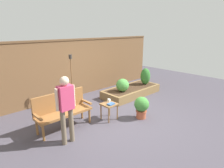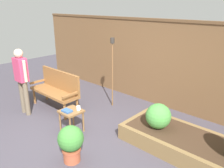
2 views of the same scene
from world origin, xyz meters
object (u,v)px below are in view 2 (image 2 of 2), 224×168
(shrub_near_bench, at_px, (158,116))
(person_by_bench, at_px, (22,76))
(side_table, at_px, (71,114))
(tiki_torch, at_px, (112,61))
(garden_bench, at_px, (57,87))
(potted_boxwood, at_px, (71,142))
(cup_on_table, at_px, (79,108))
(book_on_table, at_px, (67,111))

(shrub_near_bench, xyz_separation_m, person_by_bench, (-2.94, -1.10, 0.40))
(side_table, xyz_separation_m, tiki_torch, (-0.25, 1.50, 0.79))
(garden_bench, bearing_deg, tiki_torch, 46.77)
(side_table, relative_size, potted_boxwood, 0.75)
(garden_bench, distance_m, shrub_near_bench, 2.69)
(cup_on_table, bearing_deg, person_by_bench, -167.84)
(garden_bench, height_order, cup_on_table, garden_bench)
(potted_boxwood, relative_size, person_by_bench, 0.41)
(side_table, bearing_deg, cup_on_table, 49.47)
(cup_on_table, xyz_separation_m, person_by_bench, (-1.57, -0.34, 0.41))
(garden_bench, distance_m, cup_on_table, 1.35)
(side_table, height_order, person_by_bench, person_by_bench)
(garden_bench, xyz_separation_m, person_by_bench, (-0.28, -0.72, 0.39))
(garden_bench, distance_m, potted_boxwood, 2.21)
(book_on_table, xyz_separation_m, person_by_bench, (-1.46, -0.14, 0.43))
(book_on_table, height_order, tiki_torch, tiki_torch)
(garden_bench, xyz_separation_m, side_table, (1.20, -0.50, -0.15))
(garden_bench, xyz_separation_m, tiki_torch, (0.94, 1.00, 0.64))
(garden_bench, bearing_deg, shrub_near_bench, 8.09)
(garden_bench, relative_size, potted_boxwood, 2.24)
(side_table, bearing_deg, shrub_near_bench, 30.84)
(book_on_table, distance_m, shrub_near_bench, 1.76)
(book_on_table, relative_size, person_by_bench, 0.13)
(garden_bench, xyz_separation_m, shrub_near_bench, (2.66, 0.38, -0.01))
(shrub_near_bench, bearing_deg, garden_bench, -171.91)
(person_by_bench, bearing_deg, potted_boxwood, -9.17)
(garden_bench, distance_m, tiki_torch, 1.52)
(garden_bench, relative_size, shrub_near_bench, 3.07)
(book_on_table, relative_size, shrub_near_bench, 0.43)
(potted_boxwood, height_order, tiki_torch, tiki_torch)
(cup_on_table, height_order, shrub_near_bench, shrub_near_bench)
(side_table, bearing_deg, book_on_table, -98.93)
(tiki_torch, bearing_deg, book_on_table, -81.48)
(book_on_table, xyz_separation_m, shrub_near_bench, (1.48, 0.96, 0.04))
(potted_boxwood, relative_size, tiki_torch, 0.37)
(potted_boxwood, bearing_deg, shrub_near_bench, 63.26)
(cup_on_table, height_order, tiki_torch, tiki_torch)
(cup_on_table, xyz_separation_m, book_on_table, (-0.11, -0.20, -0.02))
(garden_bench, height_order, side_table, garden_bench)
(potted_boxwood, xyz_separation_m, shrub_near_bench, (0.73, 1.45, 0.17))
(potted_boxwood, bearing_deg, garden_bench, 150.80)
(shrub_near_bench, relative_size, tiki_torch, 0.27)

